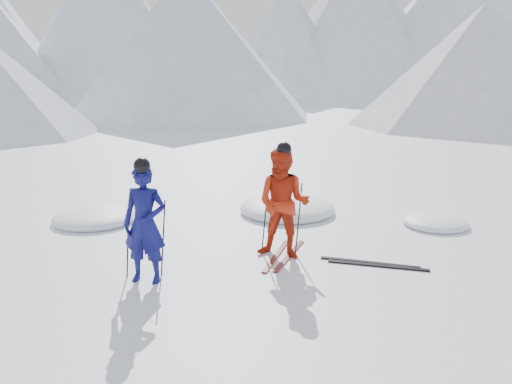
{
  "coord_description": "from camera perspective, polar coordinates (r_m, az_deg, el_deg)",
  "views": [
    {
      "loc": [
        -2.41,
        -9.03,
        3.38
      ],
      "look_at": [
        -1.67,
        0.5,
        1.1
      ],
      "focal_mm": 38.0,
      "sensor_mm": 36.0,
      "label": 1
    }
  ],
  "objects": [
    {
      "name": "skier_red",
      "position": [
        9.51,
        2.91,
        -1.23
      ],
      "size": [
        1.16,
        1.05,
        1.96
      ],
      "primitive_type": "imported",
      "rotation": [
        0.0,
        0.0,
        -0.39
      ],
      "color": "#B8260E",
      "rests_on": "ground"
    },
    {
      "name": "ski_loose_a",
      "position": [
        9.65,
        11.89,
        -7.29
      ],
      "size": [
        1.61,
        0.72,
        0.03
      ],
      "primitive_type": "cube",
      "rotation": [
        0.0,
        0.0,
        1.18
      ],
      "color": "black",
      "rests_on": "ground"
    },
    {
      "name": "pole_red_right",
      "position": [
        9.78,
        4.52,
        -2.82
      ],
      "size": [
        0.13,
        0.09,
        1.3
      ],
      "primitive_type": "cylinder",
      "rotation": [
        -0.05,
        0.08,
        0.0
      ],
      "color": "black",
      "rests_on": "ground"
    },
    {
      "name": "pole_red_left",
      "position": [
        9.8,
        0.96,
        -2.74
      ],
      "size": [
        0.13,
        0.1,
        1.3
      ],
      "primitive_type": "cylinder",
      "rotation": [
        0.06,
        0.08,
        0.0
      ],
      "color": "black",
      "rests_on": "ground"
    },
    {
      "name": "ski_loose_b",
      "position": [
        9.55,
        12.72,
        -7.57
      ],
      "size": [
        1.63,
        0.67,
        0.03
      ],
      "primitive_type": "cube",
      "rotation": [
        0.0,
        0.0,
        1.22
      ],
      "color": "black",
      "rests_on": "ground"
    },
    {
      "name": "ski_worn_left",
      "position": [
        9.78,
        2.14,
        -6.72
      ],
      "size": [
        0.67,
        1.63,
        0.03
      ],
      "primitive_type": "cube",
      "rotation": [
        0.0,
        0.0,
        -0.35
      ],
      "color": "black",
      "rests_on": "ground"
    },
    {
      "name": "pole_blue_left",
      "position": [
        8.88,
        -13.35,
        -5.02
      ],
      "size": [
        0.12,
        0.09,
        1.25
      ],
      "primitive_type": "cylinder",
      "rotation": [
        0.05,
        0.08,
        0.0
      ],
      "color": "black",
      "rests_on": "ground"
    },
    {
      "name": "pole_blue_right",
      "position": [
        8.91,
        -9.74,
        -4.79
      ],
      "size": [
        0.12,
        0.07,
        1.25
      ],
      "primitive_type": "cylinder",
      "rotation": [
        -0.04,
        0.08,
        0.0
      ],
      "color": "black",
      "rests_on": "ground"
    },
    {
      "name": "mountain_range",
      "position": [
        45.2,
        6.21,
        17.57
      ],
      "size": [
        106.15,
        62.94,
        15.53
      ],
      "color": "#B2BCD1",
      "rests_on": "ground"
    },
    {
      "name": "skier_blue",
      "position": [
        8.61,
        -11.63,
        -3.34
      ],
      "size": [
        0.78,
        0.61,
        1.88
      ],
      "primitive_type": "imported",
      "rotation": [
        0.0,
        0.0,
        -0.25
      ],
      "color": "#0D0F53",
      "rests_on": "ground"
    },
    {
      "name": "ground",
      "position": [
        9.94,
        9.93,
        -6.68
      ],
      "size": [
        160.0,
        160.0,
        0.0
      ],
      "primitive_type": "plane",
      "color": "white",
      "rests_on": "ground"
    },
    {
      "name": "snow_lumps",
      "position": [
        12.03,
        1.1,
        -2.91
      ],
      "size": [
        10.17,
        5.58,
        0.49
      ],
      "color": "white",
      "rests_on": "ground"
    },
    {
      "name": "ski_worn_right",
      "position": [
        9.81,
        3.54,
        -6.68
      ],
      "size": [
        0.78,
        1.59,
        0.03
      ],
      "primitive_type": "cube",
      "rotation": [
        0.0,
        0.0,
        -0.42
      ],
      "color": "black",
      "rests_on": "ground"
    }
  ]
}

